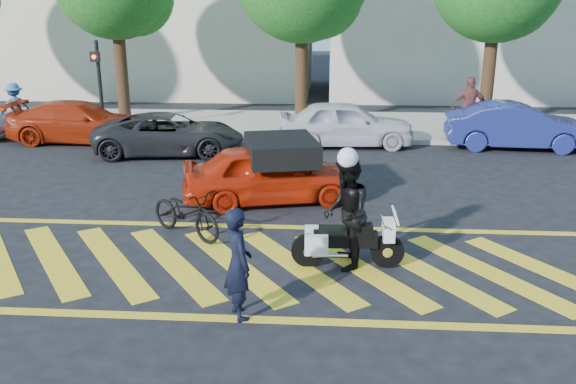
# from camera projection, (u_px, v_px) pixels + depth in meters

# --- Properties ---
(ground) EXTENTS (90.00, 90.00, 0.00)m
(ground) POSITION_uv_depth(u_px,v_px,m) (269.00, 265.00, 10.74)
(ground) COLOR black
(ground) RESTS_ON ground
(sidewalk) EXTENTS (60.00, 5.00, 0.15)m
(sidewalk) POSITION_uv_depth(u_px,v_px,m) (301.00, 125.00, 22.12)
(sidewalk) COLOR #9E998E
(sidewalk) RESTS_ON ground
(crosswalk) EXTENTS (12.33, 4.00, 0.01)m
(crosswalk) POSITION_uv_depth(u_px,v_px,m) (267.00, 265.00, 10.74)
(crosswalk) COLOR gold
(crosswalk) RESTS_ON ground
(signal_pole) EXTENTS (0.28, 0.43, 3.20)m
(signal_pole) POSITION_uv_depth(u_px,v_px,m) (99.00, 81.00, 19.82)
(signal_pole) COLOR black
(signal_pole) RESTS_ON ground
(officer_bike) EXTENTS (0.64, 0.73, 1.69)m
(officer_bike) POSITION_uv_depth(u_px,v_px,m) (238.00, 263.00, 8.79)
(officer_bike) COLOR black
(officer_bike) RESTS_ON ground
(bicycle) EXTENTS (1.89, 1.63, 0.98)m
(bicycle) POSITION_uv_depth(u_px,v_px,m) (186.00, 212.00, 11.93)
(bicycle) COLOR black
(bicycle) RESTS_ON ground
(police_motorcycle) EXTENTS (1.97, 0.64, 0.87)m
(police_motorcycle) POSITION_uv_depth(u_px,v_px,m) (346.00, 241.00, 10.57)
(police_motorcycle) COLOR black
(police_motorcycle) RESTS_ON ground
(officer_moto) EXTENTS (0.78, 0.99, 1.97)m
(officer_moto) POSITION_uv_depth(u_px,v_px,m) (346.00, 213.00, 10.41)
(officer_moto) COLOR black
(officer_moto) RESTS_ON ground
(red_convertible) EXTENTS (4.20, 2.45, 1.34)m
(red_convertible) POSITION_uv_depth(u_px,v_px,m) (270.00, 173.00, 13.91)
(red_convertible) COLOR #B91F08
(red_convertible) RESTS_ON ground
(parked_left) EXTENTS (4.57, 1.96, 1.31)m
(parked_left) POSITION_uv_depth(u_px,v_px,m) (79.00, 122.00, 19.74)
(parked_left) COLOR #9D2109
(parked_left) RESTS_ON ground
(parked_mid_left) EXTENTS (4.61, 2.49, 1.23)m
(parked_mid_left) POSITION_uv_depth(u_px,v_px,m) (169.00, 134.00, 18.20)
(parked_mid_left) COLOR black
(parked_mid_left) RESTS_ON ground
(parked_mid_right) EXTENTS (4.34, 1.98, 1.44)m
(parked_mid_right) POSITION_uv_depth(u_px,v_px,m) (346.00, 124.00, 19.16)
(parked_mid_right) COLOR silver
(parked_mid_right) RESTS_ON ground
(parked_right) EXTENTS (4.39, 1.80, 1.42)m
(parked_right) POSITION_uv_depth(u_px,v_px,m) (517.00, 126.00, 18.82)
(parked_right) COLOR navy
(parked_right) RESTS_ON ground
(pedestrian_left) EXTENTS (1.20, 1.13, 1.63)m
(pedestrian_left) POSITION_uv_depth(u_px,v_px,m) (15.00, 107.00, 20.56)
(pedestrian_left) COLOR teal
(pedestrian_left) RESTS_ON sidewalk
(pedestrian_right) EXTENTS (1.16, 0.51, 1.95)m
(pedestrian_right) POSITION_uv_depth(u_px,v_px,m) (470.00, 107.00, 19.72)
(pedestrian_right) COLOR brown
(pedestrian_right) RESTS_ON sidewalk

